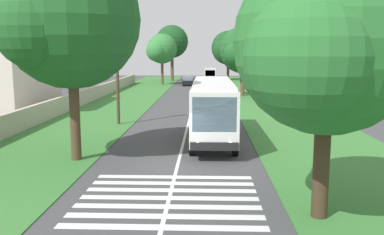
# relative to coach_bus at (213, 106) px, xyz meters

# --- Properties ---
(ground) EXTENTS (160.00, 160.00, 0.00)m
(ground) POSITION_rel_coach_bus_xyz_m (-6.17, 1.80, -2.15)
(ground) COLOR #424244
(grass_verge_left) EXTENTS (120.00, 8.00, 0.04)m
(grass_verge_left) POSITION_rel_coach_bus_xyz_m (8.83, 10.00, -2.13)
(grass_verge_left) COLOR #387533
(grass_verge_left) RESTS_ON ground
(grass_verge_right) EXTENTS (120.00, 8.00, 0.04)m
(grass_verge_right) POSITION_rel_coach_bus_xyz_m (8.83, -6.40, -2.13)
(grass_verge_right) COLOR #387533
(grass_verge_right) RESTS_ON ground
(centre_line) EXTENTS (110.00, 0.16, 0.01)m
(centre_line) POSITION_rel_coach_bus_xyz_m (8.83, 1.80, -2.14)
(centre_line) COLOR silver
(centre_line) RESTS_ON ground
(coach_bus) EXTENTS (11.16, 2.62, 3.73)m
(coach_bus) POSITION_rel_coach_bus_xyz_m (0.00, 0.00, 0.00)
(coach_bus) COLOR white
(coach_bus) RESTS_ON ground
(zebra_crossing) EXTENTS (5.85, 6.80, 0.01)m
(zebra_crossing) POSITION_rel_coach_bus_xyz_m (-10.68, 1.80, -2.14)
(zebra_crossing) COLOR silver
(zebra_crossing) RESTS_ON ground
(trailing_car_0) EXTENTS (4.30, 1.78, 1.43)m
(trailing_car_0) POSITION_rel_coach_bus_xyz_m (19.61, 0.00, -1.48)
(trailing_car_0) COLOR silver
(trailing_car_0) RESTS_ON ground
(trailing_car_1) EXTENTS (4.30, 1.78, 1.43)m
(trailing_car_1) POSITION_rel_coach_bus_xyz_m (26.62, 0.16, -1.48)
(trailing_car_1) COLOR #145933
(trailing_car_1) RESTS_ON ground
(trailing_car_2) EXTENTS (4.30, 1.78, 1.43)m
(trailing_car_2) POSITION_rel_coach_bus_xyz_m (34.83, -0.16, -1.48)
(trailing_car_2) COLOR gray
(trailing_car_2) RESTS_ON ground
(trailing_car_3) EXTENTS (4.30, 1.78, 1.43)m
(trailing_car_3) POSITION_rel_coach_bus_xyz_m (44.19, 3.45, -1.48)
(trailing_car_3) COLOR black
(trailing_car_3) RESTS_ON ground
(trailing_minibus_0) EXTENTS (6.00, 2.14, 2.53)m
(trailing_minibus_0) POSITION_rel_coach_bus_xyz_m (53.10, -0.30, -0.60)
(trailing_minibus_0) COLOR silver
(trailing_minibus_0) RESTS_ON ground
(roadside_tree_left_0) EXTENTS (8.06, 6.85, 10.48)m
(roadside_tree_left_0) POSITION_rel_coach_bus_xyz_m (-4.94, 7.17, 4.76)
(roadside_tree_left_0) COLOR #4C3826
(roadside_tree_left_0) RESTS_ON grass_verge_left
(roadside_tree_left_1) EXTENTS (6.15, 5.08, 8.59)m
(roadside_tree_left_1) POSITION_rel_coach_bus_xyz_m (45.59, 8.10, 3.79)
(roadside_tree_left_1) COLOR brown
(roadside_tree_left_1) RESTS_ON grass_verge_left
(roadside_tree_left_2) EXTENTS (7.67, 6.20, 10.57)m
(roadside_tree_left_2) POSITION_rel_coach_bus_xyz_m (54.90, 7.15, 5.16)
(roadside_tree_left_2) COLOR brown
(roadside_tree_left_2) RESTS_ON grass_verge_left
(roadside_tree_right_0) EXTENTS (7.33, 5.93, 8.75)m
(roadside_tree_right_0) POSITION_rel_coach_bus_xyz_m (-12.21, -3.25, 3.50)
(roadside_tree_right_0) COLOR #3D2D1E
(roadside_tree_right_0) RESTS_ON grass_verge_right
(roadside_tree_right_1) EXTENTS (7.80, 6.59, 9.60)m
(roadside_tree_right_1) POSITION_rel_coach_bus_xyz_m (56.81, -3.68, 4.03)
(roadside_tree_right_1) COLOR #4C3826
(roadside_tree_right_1) RESTS_ON grass_verge_right
(roadside_tree_right_2) EXTENTS (7.02, 5.86, 8.68)m
(roadside_tree_right_2) POSITION_rel_coach_bus_xyz_m (27.45, -4.07, 3.47)
(roadside_tree_right_2) COLOR brown
(roadside_tree_right_2) RESTS_ON grass_verge_right
(utility_pole) EXTENTS (0.24, 1.40, 7.07)m
(utility_pole) POSITION_rel_coach_bus_xyz_m (5.56, 7.13, 1.57)
(utility_pole) COLOR #473828
(utility_pole) RESTS_ON grass_verge_left
(roadside_wall) EXTENTS (70.00, 0.40, 1.51)m
(roadside_wall) POSITION_rel_coach_bus_xyz_m (13.83, 13.40, -1.35)
(roadside_wall) COLOR #B2A893
(roadside_wall) RESTS_ON grass_verge_left
(roadside_building) EXTENTS (11.95, 6.68, 7.54)m
(roadside_building) POSITION_rel_coach_bus_xyz_m (13.49, 19.26, 1.69)
(roadside_building) COLOR beige
(roadside_building) RESTS_ON ground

